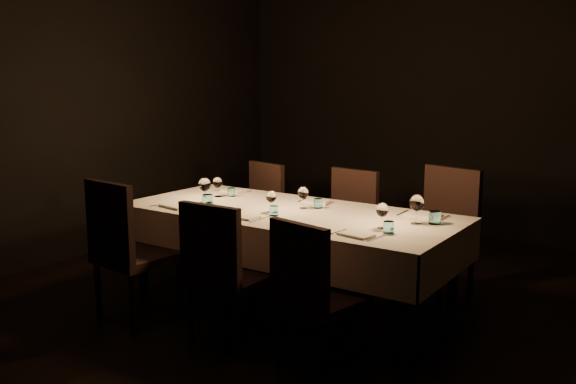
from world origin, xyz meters
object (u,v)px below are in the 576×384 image
Objects in this scene: dining_table at (288,220)px; chair_near_center at (222,268)px; chair_far_center at (346,221)px; chair_far_right at (441,229)px; chair_near_left at (127,246)px; chair_far_left at (257,209)px; chair_near_right at (312,289)px.

chair_near_center is (0.03, -0.79, -0.16)m from dining_table.
chair_near_center is 1.60m from chair_far_center.
chair_far_right reaches higher than chair_near_center.
chair_far_left is at bearing -80.67° from chair_near_left.
chair_far_left is at bearing 138.16° from dining_table.
dining_table is 1.21m from chair_far_right.
chair_far_left is (-0.10, 1.65, -0.04)m from chair_near_left.
chair_far_left is at bearing -172.45° from chair_far_center.
chair_far_center reaches higher than chair_near_right.
chair_near_left is 1.48m from chair_near_right.
chair_near_left is at bearing -119.49° from chair_far_right.
dining_table is at bearing -120.97° from chair_far_right.
chair_near_center is 0.65m from chair_near_right.
chair_near_right is 1.61m from chair_far_right.
chair_far_left is (-1.57, 1.55, 0.02)m from chair_near_right.
dining_table is at bearing -35.78° from chair_near_right.
chair_far_right is at bearing 8.69° from chair_far_center.
chair_far_right reaches higher than chair_far_center.
chair_near_center is 1.04× the size of chair_near_right.
dining_table is 2.74× the size of chair_near_right.
chair_near_left is 1.07× the size of chair_far_center.
chair_far_left is at bearing -60.96° from chair_near_center.
chair_far_right is (0.82, 0.03, 0.04)m from chair_far_center.
chair_far_center is (0.05, 0.81, -0.16)m from dining_table.
chair_near_left is 2.37m from chair_far_right.
chair_near_left is at bearing 16.08° from chair_near_right.
chair_near_left is at bearing -109.93° from chair_far_center.
dining_table is at bearing -86.53° from chair_far_center.
dining_table is at bearing -89.06° from chair_near_center.
dining_table is at bearing -126.97° from chair_near_left.
chair_far_right reaches higher than chair_near_left.
chair_near_left is (-0.79, -0.85, -0.12)m from dining_table.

